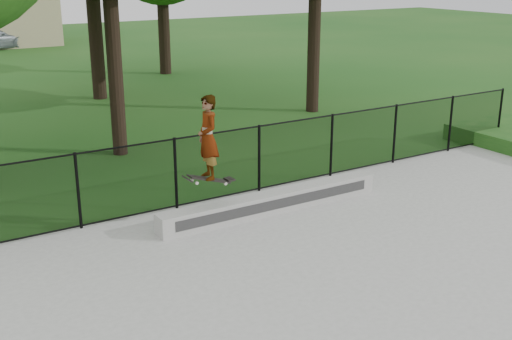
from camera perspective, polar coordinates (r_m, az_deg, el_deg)
name	(u,v)px	position (r m, az deg, el deg)	size (l,w,h in m)	color
ground	(471,309)	(10.19, 18.61, -11.61)	(100.00, 100.00, 0.00)	#194D15
concrete_slab	(472,307)	(10.18, 18.62, -11.46)	(14.00, 12.00, 0.06)	#999994
grind_ledge	(273,202)	(12.98, 1.49, -2.85)	(5.00, 0.40, 0.41)	#B3B2AE
skater_airborne	(208,139)	(11.76, -4.30, 2.73)	(0.81, 0.62, 1.77)	black
chainlink_fence	(259,158)	(13.98, 0.28, 1.05)	(16.06, 0.06, 1.50)	black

